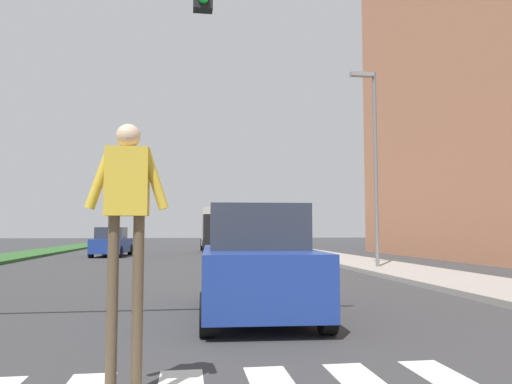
# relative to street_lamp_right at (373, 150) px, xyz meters

# --- Properties ---
(ground_plane) EXTENTS (140.00, 140.00, 0.00)m
(ground_plane) POSITION_rel_street_lamp_right_xyz_m (-8.03, 9.23, -4.59)
(ground_plane) COLOR #38383A
(sidewalk_right) EXTENTS (3.00, 64.00, 0.15)m
(sidewalk_right) POSITION_rel_street_lamp_right_xyz_m (0.60, 7.23, -4.52)
(sidewalk_right) COLOR #9E9991
(sidewalk_right) RESTS_ON ground_plane
(street_lamp_right) EXTENTS (1.02, 0.24, 7.50)m
(street_lamp_right) POSITION_rel_street_lamp_right_xyz_m (0.00, 0.00, 0.00)
(street_lamp_right) COLOR slate
(street_lamp_right) RESTS_ON sidewalk_right
(pedestrian_performer) EXTENTS (0.75, 0.24, 2.49)m
(pedestrian_performer) POSITION_rel_street_lamp_right_xyz_m (-7.63, -13.37, -2.93)
(pedestrian_performer) COLOR brown
(pedestrian_performer) RESTS_ON ground_plane
(suv_crossing) EXTENTS (2.16, 4.69, 1.97)m
(suv_crossing) POSITION_rel_street_lamp_right_xyz_m (-5.82, -8.89, -3.66)
(suv_crossing) COLOR navy
(suv_crossing) RESTS_ON ground_plane
(sedan_midblock) EXTENTS (2.01, 4.25, 1.68)m
(sedan_midblock) POSITION_rel_street_lamp_right_xyz_m (-11.37, 11.69, -3.82)
(sedan_midblock) COLOR navy
(sedan_midblock) RESTS_ON ground_plane
(truck_box_delivery) EXTENTS (2.40, 6.20, 3.10)m
(truck_box_delivery) POSITION_rel_street_lamp_right_xyz_m (-4.82, 17.03, -2.96)
(truck_box_delivery) COLOR black
(truck_box_delivery) RESTS_ON ground_plane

